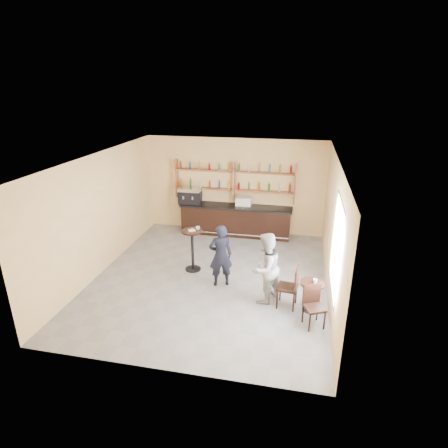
% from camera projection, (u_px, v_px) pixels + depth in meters
% --- Properties ---
extents(floor, '(7.00, 7.00, 0.00)m').
position_uv_depth(floor, '(211.00, 278.00, 9.99)').
color(floor, slate).
rests_on(floor, ground).
extents(ceiling, '(7.00, 7.00, 0.00)m').
position_uv_depth(ceiling, '(209.00, 158.00, 8.84)').
color(ceiling, white).
rests_on(ceiling, wall_back).
extents(wall_back, '(7.00, 0.00, 7.00)m').
position_uv_depth(wall_back, '(235.00, 186.00, 12.62)').
color(wall_back, '#F6CE8C').
rests_on(wall_back, floor).
extents(wall_front, '(7.00, 0.00, 7.00)m').
position_uv_depth(wall_front, '(159.00, 294.00, 6.22)').
color(wall_front, '#F6CE8C').
rests_on(wall_front, floor).
extents(wall_left, '(0.00, 7.00, 7.00)m').
position_uv_depth(wall_left, '(101.00, 213.00, 9.99)').
color(wall_left, '#F6CE8C').
rests_on(wall_left, floor).
extents(wall_right, '(0.00, 7.00, 7.00)m').
position_uv_depth(wall_right, '(333.00, 231.00, 8.84)').
color(wall_right, '#F6CE8C').
rests_on(wall_right, floor).
extents(window_pane, '(0.00, 2.00, 2.00)m').
position_uv_depth(window_pane, '(336.00, 247.00, 7.71)').
color(window_pane, white).
rests_on(window_pane, wall_right).
extents(window_frame, '(0.04, 1.70, 2.10)m').
position_uv_depth(window_frame, '(336.00, 247.00, 7.71)').
color(window_frame, black).
rests_on(window_frame, wall_right).
extents(shelf_unit, '(4.00, 0.26, 1.40)m').
position_uv_depth(shelf_unit, '(234.00, 181.00, 12.42)').
color(shelf_unit, brown).
rests_on(shelf_unit, wall_back).
extents(liquor_bottles, '(3.68, 0.10, 1.00)m').
position_uv_depth(liquor_bottles, '(234.00, 176.00, 12.36)').
color(liquor_bottles, '#8C5919').
rests_on(liquor_bottles, shelf_unit).
extents(bar_counter, '(3.73, 0.73, 1.01)m').
position_uv_depth(bar_counter, '(236.00, 220.00, 12.67)').
color(bar_counter, black).
rests_on(bar_counter, floor).
extents(espresso_machine, '(0.81, 0.57, 0.54)m').
position_uv_depth(espresso_machine, '(190.00, 195.00, 12.69)').
color(espresso_machine, black).
rests_on(espresso_machine, bar_counter).
extents(pastry_case, '(0.57, 0.48, 0.31)m').
position_uv_depth(pastry_case, '(244.00, 202.00, 12.38)').
color(pastry_case, silver).
rests_on(pastry_case, bar_counter).
extents(pedestal_table, '(0.72, 0.72, 1.17)m').
position_uv_depth(pedestal_table, '(193.00, 250.00, 10.21)').
color(pedestal_table, black).
rests_on(pedestal_table, floor).
extents(napkin, '(0.24, 0.24, 0.00)m').
position_uv_depth(napkin, '(192.00, 230.00, 10.00)').
color(napkin, white).
rests_on(napkin, pedestal_table).
extents(donut, '(0.13, 0.13, 0.04)m').
position_uv_depth(donut, '(192.00, 230.00, 9.99)').
color(donut, '#E59154').
rests_on(donut, napkin).
extents(cup_pedestal, '(0.13, 0.13, 0.09)m').
position_uv_depth(cup_pedestal, '(198.00, 228.00, 10.05)').
color(cup_pedestal, white).
rests_on(cup_pedestal, pedestal_table).
extents(man_main, '(0.70, 0.59, 1.64)m').
position_uv_depth(man_main, '(221.00, 256.00, 9.37)').
color(man_main, black).
rests_on(man_main, floor).
extents(cafe_table, '(0.58, 0.58, 0.71)m').
position_uv_depth(cafe_table, '(311.00, 296.00, 8.46)').
color(cafe_table, black).
rests_on(cafe_table, floor).
extents(cup_cafe, '(0.13, 0.13, 0.09)m').
position_uv_depth(cup_cafe, '(315.00, 281.00, 8.30)').
color(cup_cafe, white).
rests_on(cup_cafe, cafe_table).
extents(chair_west, '(0.49, 0.49, 1.02)m').
position_uv_depth(chair_west, '(287.00, 287.00, 8.55)').
color(chair_west, black).
rests_on(chair_west, floor).
extents(chair_south, '(0.53, 0.53, 0.92)m').
position_uv_depth(chair_south, '(314.00, 307.00, 7.86)').
color(chair_south, black).
rests_on(chair_south, floor).
extents(patron_second, '(0.99, 1.05, 1.72)m').
position_uv_depth(patron_second, '(265.00, 268.00, 8.65)').
color(patron_second, '#9D9CA1').
rests_on(patron_second, floor).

